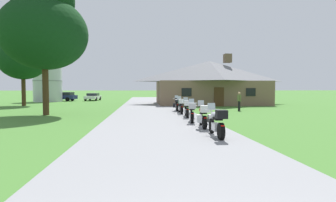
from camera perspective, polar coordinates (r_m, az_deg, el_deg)
The scene contains 15 objects.
ground_plane at distance 21.60m, azimuth -3.08°, elevation -2.57°, with size 500.00×500.00×0.00m, color #42752D.
asphalt_driveway at distance 19.61m, azimuth -2.84°, elevation -3.02°, with size 6.40×80.00×0.06m, color gray.
motorcycle_silver_nearest_to_camera at distance 10.75m, azimuth 10.42°, elevation -4.62°, with size 0.66×2.08×1.30m.
motorcycle_red_second_in_row at distance 13.17m, azimuth 7.56°, elevation -3.30°, with size 0.83×2.08×1.30m.
motorcycle_blue_third_in_row at distance 15.43m, azimuth 5.12°, elevation -2.37°, with size 0.77×2.08×1.30m.
motorcycle_black_fourth_in_row at distance 18.12m, azimuth 4.01°, elevation -1.62°, with size 0.66×2.08×1.30m.
motorcycle_green_fifth_in_row at distance 20.70m, azimuth 2.72°, elevation -1.08°, with size 0.66×2.08×1.30m.
motorcycle_silver_farthest_in_row at distance 23.03m, azimuth 1.94°, elevation -0.72°, with size 0.81×2.08×1.30m.
stone_lodge at distance 34.18m, azimuth 8.81°, elevation 4.03°, with size 13.70×9.19×6.34m.
bystander_olive_shirt_near_lodge at distance 24.42m, azimuth 14.94°, elevation 0.14°, with size 0.24×0.55×1.67m.
tree_left_near at distance 22.27m, azimuth -24.89°, elevation 14.79°, with size 6.22×6.22×10.82m.
tree_left_far at distance 34.89m, azimuth -28.57°, elevation 8.84°, with size 5.35×5.35×9.43m.
metal_silo_distant at distance 44.18m, azimuth -24.28°, elevation 4.60°, with size 4.19×4.19×7.25m.
parked_navy_suv_far_left at distance 45.34m, azimuth -21.74°, elevation 0.98°, with size 4.84×2.58×1.40m.
parked_white_sedan_far_left at distance 45.46m, azimuth -15.70°, elevation 0.90°, with size 2.16×4.33×1.20m.
Camera 1 is at (-0.85, -1.49, 1.98)m, focal length 28.59 mm.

